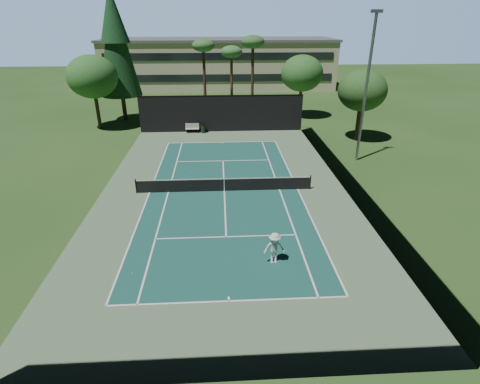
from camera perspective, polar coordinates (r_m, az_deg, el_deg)
The scene contains 22 objects.
ground at distance 27.71m, azimuth -2.41°, elevation 0.14°, with size 160.00×160.00×0.00m, color #274A1B.
apron_slab at distance 27.71m, azimuth -2.41°, elevation 0.15°, with size 18.00×32.00×0.01m, color #577451.
court_surface at distance 27.70m, azimuth -2.41°, elevation 0.17°, with size 10.97×23.77×0.01m, color #184F46.
court_lines at distance 27.70m, azimuth -2.41°, elevation 0.18°, with size 11.07×23.87×0.01m.
tennis_net at distance 27.48m, azimuth -2.43°, elevation 1.20°, with size 12.90×0.10×1.10m.
fence at distance 26.98m, azimuth -2.49°, elevation 4.07°, with size 18.04×32.05×4.03m.
player at distance 19.58m, azimuth 5.27°, elevation -8.51°, with size 1.13×0.65×1.75m, color white.
tennis_ball_a at distance 19.92m, azimuth -16.02°, elevation -11.81°, with size 0.08×0.08×0.08m, color #B1CC2E.
tennis_ball_b at distance 28.69m, azimuth -7.80°, elevation 0.91°, with size 0.07×0.07×0.07m, color #D5F237.
tennis_ball_c at distance 29.03m, azimuth 0.06°, elevation 1.46°, with size 0.08×0.08×0.08m, color #CED831.
tennis_ball_d at distance 31.16m, azimuth -7.72°, elevation 2.92°, with size 0.07×0.07×0.07m, color #D2E834.
park_bench at distance 42.45m, azimuth -7.28°, elevation 9.70°, with size 1.50×0.45×1.02m.
trash_bin at distance 42.24m, azimuth -5.63°, elevation 9.60°, with size 0.56×0.56×0.95m.
pine_tree at distance 48.62m, azimuth -18.51°, elevation 21.42°, with size 4.80×4.80×15.00m.
palm_a at distance 49.28m, azimuth -5.60°, elevation 20.93°, with size 2.80×2.80×9.32m.
palm_b at distance 51.34m, azimuth -1.32°, elevation 20.27°, with size 2.80×2.80×8.42m.
palm_c at distance 48.41m, azimuth 1.97°, elevation 21.45°, with size 2.80×2.80×9.77m.
decid_tree_a at distance 48.63m, azimuth 9.43°, elevation 17.39°, with size 5.12×5.12×7.62m.
decid_tree_b at distance 40.30m, azimuth 18.14°, elevation 14.49°, with size 4.80×4.80×7.14m.
decid_tree_c at distance 45.65m, azimuth -21.58°, elevation 16.00°, with size 5.44×5.44×8.09m.
campus_building at distance 71.50m, azimuth -3.15°, elevation 19.07°, with size 40.50×12.50×8.30m.
light_pole at distance 33.85m, azimuth 18.70°, elevation 14.97°, with size 0.90×0.25×12.22m.
Camera 1 is at (-0.23, -25.12, 11.68)m, focal length 28.00 mm.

